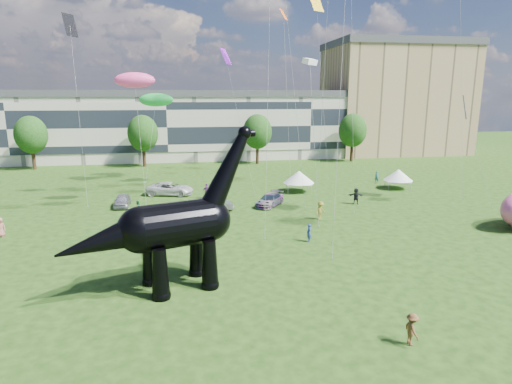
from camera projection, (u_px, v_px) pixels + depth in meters
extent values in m
plane|color=#16330C|center=(272.00, 302.00, 25.64)|extent=(220.00, 220.00, 0.00)
cube|color=beige|center=(168.00, 128.00, 82.72)|extent=(78.00, 11.00, 12.00)
cube|color=tan|center=(394.00, 101.00, 92.11)|extent=(28.00, 18.00, 22.00)
cylinder|color=#382314|center=(34.00, 160.00, 71.55)|extent=(0.56, 0.56, 3.20)
ellipsoid|color=#14380F|center=(31.00, 132.00, 70.51)|extent=(5.20, 5.20, 6.24)
cylinder|color=#382314|center=(144.00, 157.00, 74.40)|extent=(0.56, 0.56, 3.20)
ellipsoid|color=#14380F|center=(143.00, 130.00, 73.36)|extent=(5.20, 5.20, 6.24)
cylinder|color=#382314|center=(257.00, 155.00, 77.57)|extent=(0.56, 0.56, 3.20)
ellipsoid|color=#14380F|center=(257.00, 129.00, 76.53)|extent=(5.20, 5.20, 6.24)
cylinder|color=#382314|center=(352.00, 153.00, 80.42)|extent=(0.56, 0.56, 3.20)
ellipsoid|color=#14380F|center=(353.00, 128.00, 79.38)|extent=(5.20, 5.20, 6.24)
cone|color=black|center=(160.00, 274.00, 25.80)|extent=(1.41, 1.41, 3.21)
sphere|color=black|center=(161.00, 295.00, 26.11)|extent=(1.18, 1.18, 1.18)
cone|color=black|center=(150.00, 261.00, 27.82)|extent=(1.41, 1.41, 3.21)
sphere|color=black|center=(151.00, 281.00, 28.13)|extent=(1.18, 1.18, 1.18)
cone|color=black|center=(210.00, 264.00, 27.28)|extent=(1.41, 1.41, 3.21)
sphere|color=black|center=(210.00, 285.00, 27.59)|extent=(1.18, 1.18, 1.18)
cone|color=black|center=(197.00, 253.00, 29.30)|extent=(1.41, 1.41, 3.21)
sphere|color=black|center=(197.00, 272.00, 29.61)|extent=(1.18, 1.18, 1.18)
cylinder|color=black|center=(176.00, 225.00, 26.93)|extent=(5.19, 4.19, 2.89)
sphere|color=black|center=(141.00, 230.00, 25.89)|extent=(2.89, 2.89, 2.89)
sphere|color=black|center=(210.00, 220.00, 27.97)|extent=(2.78, 2.78, 2.78)
cone|color=black|center=(227.00, 172.00, 27.89)|extent=(4.33, 2.83, 5.67)
sphere|color=black|center=(245.00, 133.00, 27.95)|extent=(0.90, 0.90, 0.90)
cylinder|color=black|center=(249.00, 134.00, 28.11)|extent=(0.86, 0.69, 0.47)
cone|color=black|center=(103.00, 241.00, 24.95)|extent=(6.08, 3.96, 3.14)
imported|color=#B8B9BD|center=(122.00, 201.00, 47.62)|extent=(1.67, 4.04, 1.37)
imported|color=slate|center=(213.00, 204.00, 45.79)|extent=(4.56, 1.98, 1.46)
imported|color=silver|center=(170.00, 189.00, 53.18)|extent=(6.20, 3.99, 1.59)
imported|color=#595960|center=(270.00, 200.00, 48.00)|extent=(4.31, 4.92, 1.36)
cube|color=silver|center=(299.00, 183.00, 54.86)|extent=(3.60, 3.60, 0.12)
cone|color=silver|center=(299.00, 177.00, 54.67)|extent=(4.56, 4.56, 1.56)
cylinder|color=#999999|center=(288.00, 190.00, 53.57)|extent=(0.06, 0.06, 1.15)
cylinder|color=#999999|center=(311.00, 190.00, 53.55)|extent=(0.06, 0.06, 1.15)
cylinder|color=#999999|center=(287.00, 185.00, 56.41)|extent=(0.06, 0.06, 1.15)
cylinder|color=#999999|center=(309.00, 185.00, 56.40)|extent=(0.06, 0.06, 1.15)
cube|color=white|center=(398.00, 181.00, 56.76)|extent=(3.68, 3.68, 0.12)
cone|color=white|center=(398.00, 175.00, 56.58)|extent=(4.67, 4.67, 1.49)
cylinder|color=#999999|center=(389.00, 187.00, 55.69)|extent=(0.06, 0.06, 1.09)
cylinder|color=#999999|center=(411.00, 187.00, 55.37)|extent=(0.06, 0.06, 1.09)
cylinder|color=#999999|center=(385.00, 182.00, 58.38)|extent=(0.06, 0.06, 1.09)
cylinder|color=#999999|center=(406.00, 183.00, 58.06)|extent=(0.06, 0.06, 1.09)
imported|color=#7D3A82|center=(207.00, 191.00, 51.34)|extent=(1.17, 0.78, 1.85)
imported|color=#327D40|center=(138.00, 209.00, 43.47)|extent=(1.08, 1.03, 1.76)
imported|color=olive|center=(320.00, 211.00, 42.61)|extent=(1.37, 1.21, 1.85)
imported|color=navy|center=(309.00, 233.00, 36.11)|extent=(0.41, 0.59, 1.56)
imported|color=maroon|center=(206.00, 224.00, 38.30)|extent=(1.03, 0.85, 1.81)
imported|color=#30777A|center=(377.00, 177.00, 60.64)|extent=(0.72, 0.61, 1.68)
imported|color=#AF6657|center=(1.00, 227.00, 37.39)|extent=(0.88, 0.61, 1.74)
imported|color=black|center=(356.00, 196.00, 48.70)|extent=(1.81, 0.94, 1.87)
imported|color=brown|center=(412.00, 329.00, 21.11)|extent=(0.64, 1.09, 1.67)
plane|color=#E8AC0C|center=(317.00, 3.00, 63.47)|extent=(3.07, 2.37, 2.45)
ellipsoid|color=#DA3C7E|center=(135.00, 80.00, 43.95)|extent=(3.73, 4.46, 1.60)
plane|color=black|center=(70.00, 25.00, 49.39)|extent=(1.71, 2.54, 2.58)
plane|color=purple|center=(226.00, 56.00, 53.34)|extent=(1.95, 2.34, 1.98)
plane|color=#E4520F|center=(284.00, 14.00, 59.66)|extent=(1.74, 2.00, 1.52)
cube|color=white|center=(310.00, 62.00, 39.79)|extent=(1.72, 1.65, 0.66)
ellipsoid|color=#179531|center=(156.00, 100.00, 60.86)|extent=(5.05, 4.74, 1.87)
plane|color=black|center=(465.00, 107.00, 47.16)|extent=(2.11, 2.46, 2.62)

